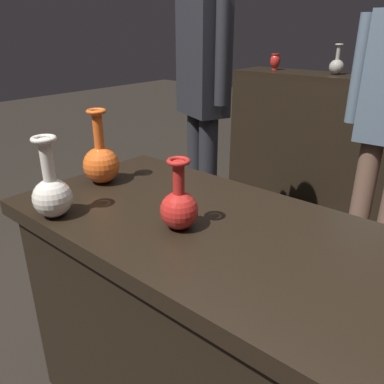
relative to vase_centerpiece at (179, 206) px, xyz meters
The scene contains 7 objects.
display_plinth 0.47m from the vase_centerpiece, 71.00° to the left, with size 1.20×0.64×0.80m.
vase_centerpiece is the anchor object (origin of this frame).
vase_tall_behind 0.45m from the vase_centerpiece, 169.82° to the left, with size 0.13×0.13×0.26m.
vase_left_accent 0.38m from the vase_centerpiece, 150.98° to the right, with size 0.12×0.12×0.24m.
shelf_vase_left 2.36m from the vase_centerpiece, 102.11° to the left, with size 0.11×0.11×0.22m.
shelf_vase_far_left 2.53m from the vase_centerpiece, 113.73° to the left, with size 0.08×0.08×0.13m.
visitor_near_left 1.29m from the vase_centerpiece, 126.14° to the left, with size 0.44×0.29×1.73m.
Camera 1 is at (0.63, -0.79, 1.32)m, focal length 36.40 mm.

